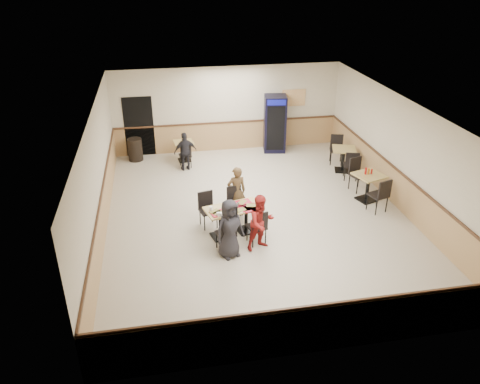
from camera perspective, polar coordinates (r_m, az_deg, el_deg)
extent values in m
plane|color=beige|center=(12.76, 2.06, -2.87)|extent=(10.00, 10.00, 0.00)
plane|color=silver|center=(11.57, 2.30, 10.15)|extent=(10.00, 10.00, 0.00)
plane|color=beige|center=(16.71, -1.55, 10.06)|extent=(8.00, 0.00, 8.00)
plane|color=beige|center=(7.93, 10.06, -11.02)|extent=(8.00, 0.00, 8.00)
plane|color=beige|center=(11.94, -16.94, 1.80)|extent=(0.00, 10.00, 10.00)
plane|color=beige|center=(13.48, 19.07, 4.37)|extent=(0.00, 10.00, 10.00)
cube|color=tan|center=(17.01, -1.50, 6.82)|extent=(7.98, 0.03, 1.00)
cube|color=tan|center=(13.86, 18.41, 0.55)|extent=(0.03, 9.98, 1.00)
cube|color=#472B19|center=(16.82, -1.52, 8.50)|extent=(7.98, 0.04, 0.06)
cube|color=black|center=(16.66, -12.21, 7.78)|extent=(1.00, 0.02, 2.10)
cube|color=orange|center=(17.11, 6.58, 11.34)|extent=(0.85, 0.02, 0.60)
cube|color=black|center=(11.83, -2.37, -5.36)|extent=(0.54, 0.54, 0.04)
cylinder|color=black|center=(11.64, -2.40, -3.85)|extent=(0.09, 0.09, 0.68)
cube|color=tan|center=(11.47, -2.43, -2.35)|extent=(0.84, 0.84, 0.04)
cube|color=black|center=(12.06, 0.75, -4.65)|extent=(0.54, 0.54, 0.04)
cylinder|color=black|center=(11.87, 0.76, -3.17)|extent=(0.09, 0.09, 0.68)
cube|color=tan|center=(11.70, 0.77, -1.68)|extent=(0.84, 0.84, 0.04)
imported|color=black|center=(10.75, -1.27, -4.50)|extent=(0.83, 0.70, 1.45)
imported|color=maroon|center=(11.05, 2.59, -3.73)|extent=(0.83, 0.74, 1.41)
imported|color=brown|center=(12.44, -0.42, 0.04)|extent=(0.55, 0.40, 1.42)
imported|color=black|center=(15.35, -6.68, 4.93)|extent=(0.80, 0.46, 1.28)
cube|color=#B30B23|center=(11.57, 1.08, -1.88)|extent=(0.51, 0.42, 0.02)
cube|color=#B30B23|center=(11.34, -2.45, -2.54)|extent=(0.51, 0.42, 0.02)
cube|color=#B30B23|center=(11.77, 0.31, -1.34)|extent=(0.51, 0.42, 0.02)
cube|color=#B30B23|center=(11.52, 1.43, -2.00)|extent=(0.51, 0.42, 0.02)
cylinder|color=white|center=(11.65, 1.42, -1.70)|extent=(0.23, 0.23, 0.01)
cube|color=tan|center=(11.64, 1.42, -1.64)|extent=(0.29, 0.22, 0.02)
cylinder|color=white|center=(11.79, 0.25, -1.30)|extent=(0.23, 0.23, 0.01)
cube|color=tan|center=(11.79, 0.25, -1.25)|extent=(0.30, 0.31, 0.02)
cylinder|color=white|center=(11.32, -2.68, -2.61)|extent=(0.23, 0.23, 0.01)
cube|color=tan|center=(11.32, -2.69, -2.56)|extent=(0.31, 0.29, 0.02)
cylinder|color=white|center=(11.44, 0.04, -2.25)|extent=(0.23, 0.23, 0.01)
cube|color=tan|center=(11.43, 0.04, -2.20)|extent=(0.30, 0.24, 0.02)
cylinder|color=white|center=(11.39, -0.93, -2.40)|extent=(0.23, 0.23, 0.01)
cube|color=tan|center=(11.38, -0.93, -2.35)|extent=(0.27, 0.18, 0.02)
cylinder|color=white|center=(11.39, -3.06, -2.45)|extent=(0.23, 0.23, 0.01)
cube|color=tan|center=(11.38, -3.07, -2.40)|extent=(0.31, 0.29, 0.02)
cylinder|color=white|center=(11.45, -3.56, -2.01)|extent=(0.08, 0.08, 0.10)
cylinder|color=white|center=(11.22, -1.68, -2.62)|extent=(0.08, 0.08, 0.10)
cylinder|color=white|center=(11.18, -2.69, -2.75)|extent=(0.08, 0.08, 0.10)
cylinder|color=white|center=(11.50, -2.06, -1.83)|extent=(0.08, 0.08, 0.10)
cylinder|color=white|center=(11.17, -2.28, -2.78)|extent=(0.08, 0.08, 0.10)
cylinder|color=#9FA4B1|center=(11.60, -0.69, -1.51)|extent=(0.07, 0.07, 0.12)
cylinder|color=#9FA4B1|center=(11.58, -0.27, -1.55)|extent=(0.07, 0.07, 0.12)
ellipsoid|color=silver|center=(11.54, -0.69, -1.72)|extent=(0.15, 0.15, 0.10)
cube|color=black|center=(14.02, 15.11, -0.86)|extent=(0.61, 0.61, 0.04)
cylinder|color=black|center=(13.85, 15.30, 0.56)|extent=(0.10, 0.10, 0.73)
cube|color=tan|center=(13.69, 15.49, 1.98)|extent=(0.95, 0.95, 0.04)
cube|color=black|center=(15.75, 12.33, 2.62)|extent=(0.59, 0.59, 0.04)
cylinder|color=black|center=(15.61, 12.46, 3.88)|extent=(0.09, 0.09, 0.71)
cube|color=tan|center=(15.47, 12.60, 5.12)|extent=(0.92, 0.92, 0.04)
cylinder|color=#AB100C|center=(13.64, 15.08, 2.50)|extent=(0.06, 0.06, 0.20)
cylinder|color=#B17117|center=(13.68, 15.42, 2.47)|extent=(0.06, 0.06, 0.17)
cylinder|color=#AB100C|center=(13.73, 15.75, 2.43)|extent=(0.05, 0.05, 0.14)
cube|color=black|center=(16.30, -6.77, 3.90)|extent=(0.45, 0.45, 0.04)
cylinder|color=black|center=(16.17, -6.83, 4.96)|extent=(0.08, 0.08, 0.62)
cube|color=tan|center=(16.06, -6.89, 6.02)|extent=(0.70, 0.70, 0.04)
cube|color=black|center=(16.81, 4.26, 8.31)|extent=(0.87, 0.85, 2.00)
cube|color=black|center=(16.46, 4.37, 7.72)|extent=(0.61, 0.12, 1.58)
cube|color=#0C1087|center=(16.18, 4.49, 10.82)|extent=(0.63, 0.12, 0.19)
cylinder|color=black|center=(16.49, -12.66, 5.07)|extent=(0.49, 0.49, 0.78)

